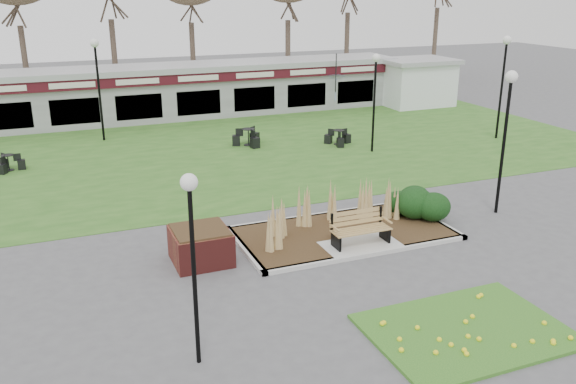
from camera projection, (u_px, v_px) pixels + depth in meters
name	position (u px, v px, depth m)	size (l,w,h in m)	color
ground	(363.00, 250.00, 17.14)	(100.00, 100.00, 0.00)	#515154
lawn	(235.00, 149.00, 27.66)	(34.00, 16.00, 0.02)	#2C5F1E
flower_bed	(467.00, 329.00, 13.08)	(4.20, 3.00, 0.16)	#25641C
planting_bed	(379.00, 216.00, 18.66)	(6.75, 3.40, 1.27)	#372816
park_bench	(360.00, 228.00, 17.17)	(1.70, 0.66, 0.93)	tan
brick_planter	(201.00, 245.00, 16.30)	(1.50, 1.50, 0.95)	maroon
food_pavilion	(192.00, 90.00, 34.17)	(24.60, 3.40, 2.90)	gray
service_hut	(416.00, 82.00, 37.26)	(4.40, 3.40, 2.83)	white
lamp_post_near_left	(192.00, 229.00, 11.15)	(0.32, 0.32, 3.91)	black
lamp_post_near_right	(508.00, 111.00, 18.90)	(0.38, 0.38, 4.62)	black
lamp_post_mid_right	(375.00, 81.00, 26.20)	(0.36, 0.36, 4.31)	black
lamp_post_far_right	(504.00, 65.00, 28.43)	(0.40, 0.40, 4.86)	black
lamp_post_far_left	(97.00, 67.00, 28.06)	(0.39, 0.39, 4.76)	black
bistro_set_a	(9.00, 165.00, 24.35)	(1.06, 1.21, 0.65)	black
bistro_set_b	(338.00, 140.00, 28.31)	(1.24, 1.25, 0.68)	black
bistro_set_d	(249.00, 140.00, 28.15)	(1.44, 1.40, 0.78)	black
patio_umbrella	(336.00, 87.00, 35.31)	(2.28, 2.30, 2.25)	black
car_black	(16.00, 94.00, 37.00)	(1.61, 4.62, 1.52)	black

